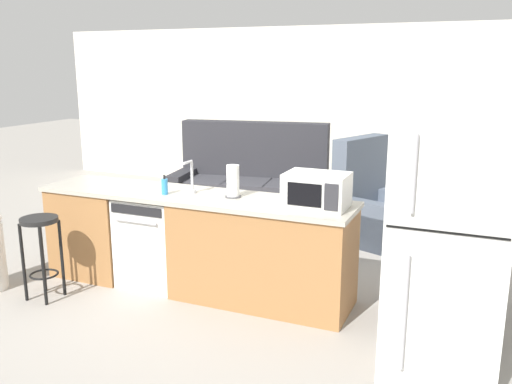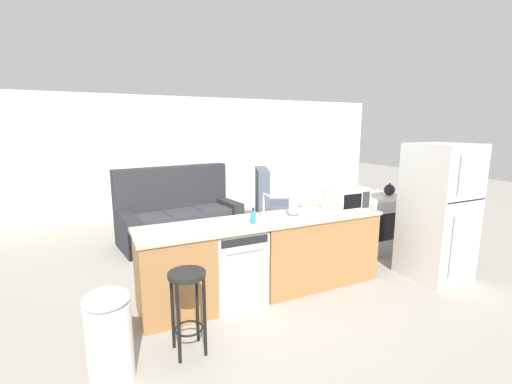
% 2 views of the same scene
% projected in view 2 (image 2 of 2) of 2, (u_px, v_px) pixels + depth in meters
% --- Properties ---
extents(ground_plane, '(24.00, 24.00, 0.00)m').
position_uv_depth(ground_plane, '(255.00, 294.00, 4.04)').
color(ground_plane, gray).
extents(wall_back, '(10.00, 0.06, 2.60)m').
position_uv_depth(wall_back, '(186.00, 156.00, 7.65)').
color(wall_back, silver).
rests_on(wall_back, ground_plane).
extents(kitchen_counter, '(2.94, 0.66, 0.90)m').
position_uv_depth(kitchen_counter, '(273.00, 257.00, 4.06)').
color(kitchen_counter, '#9E6B3D').
rests_on(kitchen_counter, ground_plane).
extents(dishwasher, '(0.58, 0.61, 0.84)m').
position_uv_depth(dishwasher, '(235.00, 264.00, 3.86)').
color(dishwasher, white).
rests_on(dishwasher, ground_plane).
extents(stove_range, '(0.76, 0.68, 0.90)m').
position_uv_depth(stove_range, '(373.00, 222.00, 5.44)').
color(stove_range, '#B7B7BC').
rests_on(stove_range, ground_plane).
extents(refrigerator, '(0.72, 0.73, 1.74)m').
position_uv_depth(refrigerator, '(438.00, 212.00, 4.39)').
color(refrigerator, silver).
rests_on(refrigerator, ground_plane).
extents(microwave, '(0.50, 0.37, 0.28)m').
position_uv_depth(microwave, '(346.00, 198.00, 4.40)').
color(microwave, white).
rests_on(microwave, kitchen_counter).
extents(sink_faucet, '(0.07, 0.18, 0.30)m').
position_uv_depth(sink_faucet, '(264.00, 208.00, 3.93)').
color(sink_faucet, silver).
rests_on(sink_faucet, kitchen_counter).
extents(paper_towel_roll, '(0.14, 0.14, 0.28)m').
position_uv_depth(paper_towel_roll, '(293.00, 203.00, 4.11)').
color(paper_towel_roll, '#4C4C51').
rests_on(paper_towel_roll, kitchen_counter).
extents(soap_bottle, '(0.06, 0.06, 0.18)m').
position_uv_depth(soap_bottle, '(253.00, 217.00, 3.74)').
color(soap_bottle, '#338CCC').
rests_on(soap_bottle, kitchen_counter).
extents(kettle, '(0.21, 0.17, 0.19)m').
position_uv_depth(kettle, '(389.00, 190.00, 5.30)').
color(kettle, black).
rests_on(kettle, stove_range).
extents(bar_stool, '(0.32, 0.32, 0.74)m').
position_uv_depth(bar_stool, '(188.00, 295.00, 2.91)').
color(bar_stool, black).
rests_on(bar_stool, ground_plane).
extents(trash_bin, '(0.35, 0.35, 0.74)m').
position_uv_depth(trash_bin, '(109.00, 334.00, 2.62)').
color(trash_bin, white).
rests_on(trash_bin, ground_plane).
extents(couch, '(2.11, 1.19, 1.27)m').
position_uv_depth(couch, '(179.00, 218.00, 5.94)').
color(couch, '#2D2D33').
rests_on(couch, ground_plane).
extents(armchair, '(1.06, 1.08, 1.20)m').
position_uv_depth(armchair, '(273.00, 214.00, 6.41)').
color(armchair, '#515B6B').
rests_on(armchair, ground_plane).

